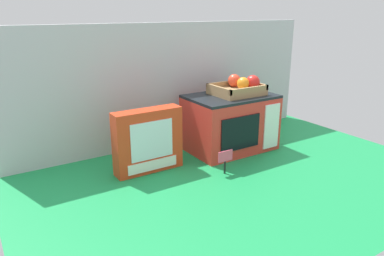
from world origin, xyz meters
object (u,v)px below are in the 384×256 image
at_px(cookie_set_box, 148,141).
at_px(price_sign, 225,159).
at_px(toy_microwave, 230,122).
at_px(food_groups_crate, 239,88).

bearing_deg(cookie_set_box, price_sign, -38.27).
distance_m(toy_microwave, food_groups_crate, 0.17).
xyz_separation_m(food_groups_crate, price_sign, (-0.24, -0.22, -0.23)).
bearing_deg(food_groups_crate, toy_microwave, -179.07).
distance_m(toy_microwave, price_sign, 0.30).
relative_size(toy_microwave, food_groups_crate, 1.80).
bearing_deg(price_sign, toy_microwave, 48.52).
relative_size(food_groups_crate, cookie_set_box, 0.78).
bearing_deg(price_sign, cookie_set_box, 141.73).
height_order(food_groups_crate, price_sign, food_groups_crate).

